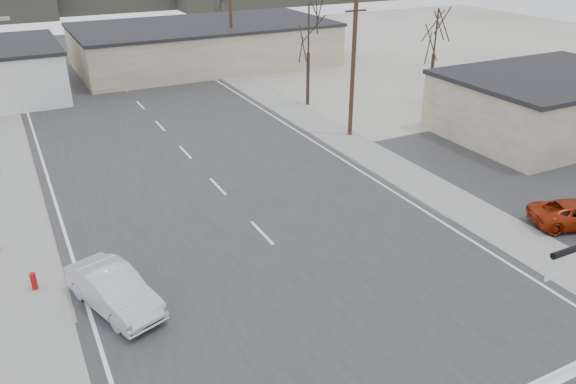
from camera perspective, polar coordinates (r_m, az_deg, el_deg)
name	(u,v)px	position (r m, az deg, el deg)	size (l,w,h in m)	color
ground	(353,329)	(21.49, 6.58, -13.66)	(140.00, 140.00, 0.00)	beige
main_road	(212,180)	(33.09, -7.75, 1.18)	(18.00, 110.00, 0.05)	#28292B
cross_road	(353,329)	(21.47, 6.58, -13.62)	(90.00, 10.00, 0.04)	#28292B
sidewalk_left	(9,183)	(36.23, -26.52, 0.82)	(3.00, 90.00, 0.06)	gray
sidewalk_right	(324,128)	(41.52, 3.73, 6.48)	(3.00, 90.00, 0.06)	gray
fire_hydrant	(34,281)	(25.26, -24.42, -8.22)	(0.24, 0.24, 0.87)	#A50C0C
building_right_far	(205,44)	(61.94, -8.46, 14.65)	(26.30, 14.30, 4.30)	beige
building_lot	(548,104)	(43.82, 24.89, 8.11)	(14.30, 10.30, 4.30)	beige
upole_right_a	(353,61)	(38.95, 6.65, 13.04)	(2.20, 0.30, 10.00)	#40281D
upole_right_b	(231,18)	(58.25, -5.84, 17.17)	(2.20, 0.30, 10.00)	#40281D
tree_right_mid	(309,31)	(46.04, 2.11, 15.99)	(3.74, 3.74, 8.33)	#30231D
tree_lot	(436,34)	(48.33, 14.79, 15.24)	(3.52, 3.52, 7.84)	#30231D
sedan_crossing	(114,290)	(22.87, -17.29, -9.45)	(1.69, 4.84, 1.59)	#B3B7BF
car_far_a	(108,54)	(65.72, -17.81, 13.21)	(2.31, 5.67, 1.65)	black
car_far_b	(42,48)	(72.47, -23.75, 13.23)	(1.57, 3.89, 1.33)	black
car_parked_dark_a	(524,142)	(39.84, 22.84, 4.68)	(1.57, 3.90, 1.33)	black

